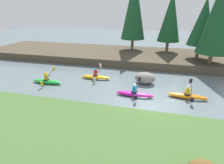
{
  "coord_description": "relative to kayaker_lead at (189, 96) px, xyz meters",
  "views": [
    {
      "loc": [
        0.15,
        -10.77,
        5.88
      ],
      "look_at": [
        -2.99,
        1.61,
        0.55
      ],
      "focal_mm": 28.0,
      "sensor_mm": 36.0,
      "label": 1
    }
  ],
  "objects": [
    {
      "name": "conifer_tree_far_left",
      "position": [
        -5.72,
        11.22,
        5.88
      ],
      "size": [
        3.06,
        3.06,
        9.02
      ],
      "color": "brown",
      "rests_on": "riverbank_far"
    },
    {
      "name": "ground_plane",
      "position": [
        -2.76,
        -1.27,
        -0.2
      ],
      "size": [
        90.0,
        90.0,
        0.0
      ],
      "primitive_type": "plane",
      "color": "slate"
    },
    {
      "name": "conifer_tree_left",
      "position": [
        -1.28,
        11.05,
        4.86
      ],
      "size": [
        2.69,
        2.69,
        7.07
      ],
      "color": "brown",
      "rests_on": "riverbank_far"
    },
    {
      "name": "riverbank_far",
      "position": [
        -2.76,
        9.63,
        0.23
      ],
      "size": [
        44.0,
        8.35,
        0.86
      ],
      "color": "#4C4233",
      "rests_on": "ground"
    },
    {
      "name": "boulder_midstream",
      "position": [
        -3.27,
        2.07,
        0.29
      ],
      "size": [
        1.71,
        1.34,
        0.97
      ],
      "color": "gray",
      "rests_on": "ground"
    },
    {
      "name": "riverbank_near",
      "position": [
        -2.76,
        -6.51,
        0.08
      ],
      "size": [
        44.0,
        6.58,
        0.55
      ],
      "color": "#476B33",
      "rests_on": "ground"
    },
    {
      "name": "kayaker_middle",
      "position": [
        -3.68,
        -0.58,
        0.0
      ],
      "size": [
        2.78,
        2.06,
        1.2
      ],
      "rotation": [
        0.0,
        0.0,
        -0.02
      ],
      "color": "#C61999",
      "rests_on": "ground"
    },
    {
      "name": "kayaker_lead",
      "position": [
        0.0,
        0.0,
        0.0
      ],
      "size": [
        2.78,
        2.07,
        1.2
      ],
      "rotation": [
        0.0,
        0.0,
        -0.06
      ],
      "color": "orange",
      "rests_on": "ground"
    },
    {
      "name": "kayaker_trailing",
      "position": [
        -7.55,
        1.97,
        0.0
      ],
      "size": [
        2.78,
        2.07,
        1.2
      ],
      "rotation": [
        0.0,
        0.0,
        0.03
      ],
      "color": "yellow",
      "rests_on": "ground"
    },
    {
      "name": "conifer_tree_centre",
      "position": [
        2.73,
        6.8,
        5.58
      ],
      "size": [
        3.11,
        3.11,
        8.82
      ],
      "color": "#7A664C",
      "rests_on": "riverbank_far"
    },
    {
      "name": "conifer_tree_mid_left",
      "position": [
        1.86,
        8.69,
        4.48
      ],
      "size": [
        2.67,
        2.67,
        6.23
      ],
      "color": "#7A664C",
      "rests_on": "riverbank_far"
    },
    {
      "name": "kayaker_far_back",
      "position": [
        -11.36,
        -0.02,
        0.02
      ],
      "size": [
        2.77,
        2.06,
        1.2
      ],
      "rotation": [
        0.0,
        0.0,
        -0.01
      ],
      "color": "green",
      "rests_on": "ground"
    }
  ]
}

